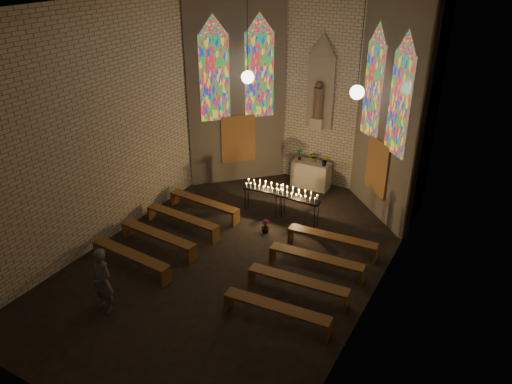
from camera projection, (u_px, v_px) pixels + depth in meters
floor at (235, 259)px, 14.51m from camera, size 12.00×12.00×0.00m
room at (289, 105)px, 15.45m from camera, size 8.22×12.43×7.00m
altar at (311, 175)px, 18.53m from camera, size 1.40×0.60×1.00m
flower_vase_left at (300, 155)px, 18.39m from camera, size 0.25×0.18×0.43m
flower_vase_center at (314, 157)px, 18.26m from camera, size 0.43×0.40×0.40m
flower_vase_right at (325, 161)px, 17.89m from camera, size 0.28×0.25×0.42m
aisle_flower_pot at (265, 226)px, 15.71m from camera, size 0.33×0.33×0.45m
votive_stand_left at (265, 188)px, 16.64m from camera, size 1.45×0.49×1.04m
votive_stand_right at (297, 196)px, 16.01m from camera, size 1.50×0.41×1.09m
pew_left_0 at (204, 203)px, 16.70m from camera, size 2.70×0.56×0.52m
pew_right_0 at (332, 239)px, 14.71m from camera, size 2.70×0.56×0.52m
pew_left_1 at (182, 218)px, 15.77m from camera, size 2.70×0.56×0.52m
pew_right_1 at (316, 259)px, 13.77m from camera, size 2.70×0.56×0.52m
pew_left_2 at (158, 236)px, 14.83m from camera, size 2.70×0.56×0.52m
pew_right_2 at (298, 282)px, 12.84m from camera, size 2.70×0.56×0.52m
pew_left_3 at (130, 256)px, 13.90m from camera, size 2.70×0.56×0.52m
pew_right_3 at (277, 309)px, 11.90m from camera, size 2.70×0.56×0.52m
visitor at (102, 281)px, 12.14m from camera, size 0.67×0.48×1.73m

